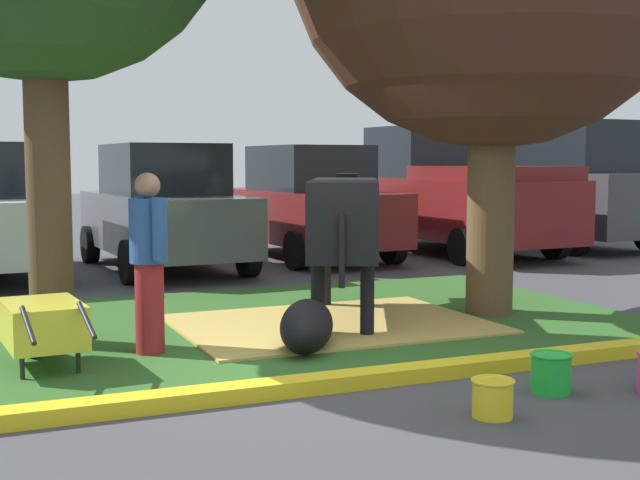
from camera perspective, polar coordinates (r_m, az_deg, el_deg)
ground_plane at (r=7.47m, az=1.15°, el=-8.32°), size 80.00×80.00×0.00m
grass_island at (r=9.27m, az=-2.53°, el=-5.57°), size 7.70×4.95×0.02m
curb_yellow at (r=6.93m, az=5.32°, el=-8.92°), size 8.90×0.24×0.12m
hay_bedding at (r=9.12m, az=0.75°, el=-5.64°), size 3.21×2.41×0.04m
cow_holstein at (r=9.36m, az=1.65°, el=1.51°), size 1.76×2.94×1.59m
calf_lying at (r=7.95m, az=-0.88°, el=-5.72°), size 0.95×1.30×0.48m
person_handler at (r=7.83m, az=-11.35°, el=-1.17°), size 0.34×0.53×1.65m
wheelbarrow at (r=7.58m, az=-18.03°, el=-5.39°), size 0.67×1.61×0.63m
bucket_yellow at (r=6.08m, az=11.44°, el=-10.23°), size 0.30×0.30×0.27m
bucket_green at (r=6.78m, az=15.15°, el=-8.51°), size 0.32×0.32×0.31m
sedan_silver at (r=14.00m, az=-10.40°, el=2.07°), size 2.19×4.48×2.02m
hatchback_white at (r=15.35m, az=-0.74°, el=2.44°), size 2.19×4.48×2.02m
pickup_truck_black at (r=16.57m, az=8.64°, el=3.04°), size 2.42×5.49×2.42m
suv_dark_grey at (r=18.12m, az=15.67°, el=3.59°), size 2.29×4.69×2.52m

